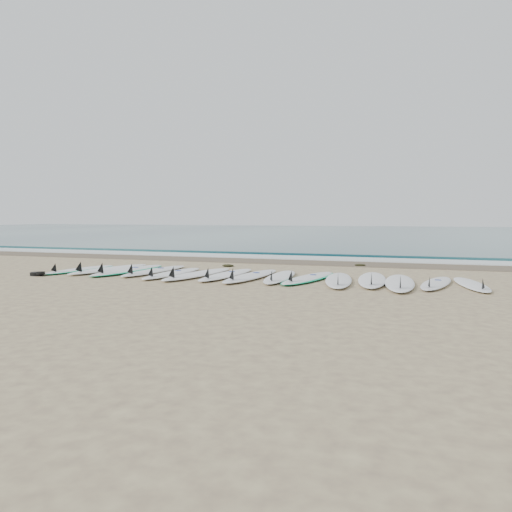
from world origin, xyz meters
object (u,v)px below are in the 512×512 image
(surfboard_7, at_px, (250,276))
(leash_coil, at_px, (38,274))
(surfboard_0, at_px, (80,269))
(surfboard_14, at_px, (472,284))

(surfboard_7, height_order, leash_coil, surfboard_7)
(surfboard_0, distance_m, surfboard_14, 9.45)
(surfboard_0, bearing_deg, leash_coil, -97.97)
(surfboard_7, xyz_separation_m, leash_coil, (-5.02, -1.16, -0.01))
(surfboard_0, height_order, surfboard_7, surfboard_7)
(surfboard_0, bearing_deg, surfboard_7, 6.72)
(surfboard_7, distance_m, leash_coil, 5.16)
(surfboard_0, xyz_separation_m, leash_coil, (-0.30, -1.16, 0.00))
(surfboard_14, relative_size, leash_coil, 5.13)
(surfboard_7, relative_size, surfboard_14, 1.22)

